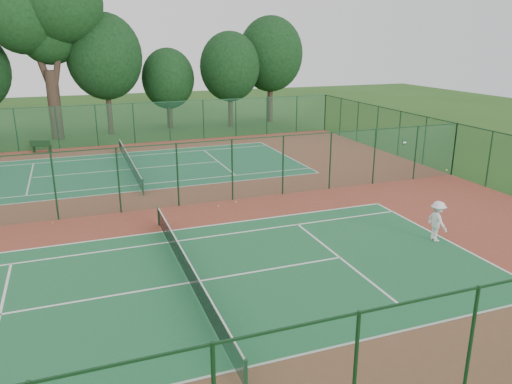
% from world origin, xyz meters
% --- Properties ---
extents(ground, '(120.00, 120.00, 0.00)m').
position_xyz_m(ground, '(0.00, 0.00, 0.00)').
color(ground, '#264F18').
rests_on(ground, ground).
extents(red_pad, '(40.00, 36.00, 0.01)m').
position_xyz_m(red_pad, '(0.00, 0.00, 0.01)').
color(red_pad, brown).
rests_on(red_pad, ground).
extents(court_near, '(23.77, 10.97, 0.01)m').
position_xyz_m(court_near, '(0.00, -9.00, 0.01)').
color(court_near, '#206539').
rests_on(court_near, red_pad).
extents(court_far, '(23.77, 10.97, 0.01)m').
position_xyz_m(court_far, '(0.00, 9.00, 0.01)').
color(court_far, '#206842').
rests_on(court_far, red_pad).
extents(fence_north, '(40.00, 0.09, 3.50)m').
position_xyz_m(fence_north, '(0.00, 18.00, 1.76)').
color(fence_north, '#1C5437').
rests_on(fence_north, ground).
extents(fence_east, '(0.09, 36.00, 3.50)m').
position_xyz_m(fence_east, '(20.00, 0.00, 1.76)').
color(fence_east, '#194C2A').
rests_on(fence_east, ground).
extents(fence_divider, '(40.00, 0.09, 3.50)m').
position_xyz_m(fence_divider, '(0.00, 0.00, 1.76)').
color(fence_divider, '#1B5235').
rests_on(fence_divider, ground).
extents(tennis_net_near, '(0.10, 12.90, 0.97)m').
position_xyz_m(tennis_net_near, '(0.00, -9.00, 0.54)').
color(tennis_net_near, '#13351C').
rests_on(tennis_net_near, ground).
extents(tennis_net_far, '(0.10, 12.90, 0.97)m').
position_xyz_m(tennis_net_far, '(0.00, 9.00, 0.54)').
color(tennis_net_far, '#163C21').
rests_on(tennis_net_far, ground).
extents(player_near, '(0.71, 1.20, 1.85)m').
position_xyz_m(player_near, '(11.38, -8.86, 0.94)').
color(player_near, white).
rests_on(player_near, court_near).
extents(bench, '(1.68, 1.02, 1.00)m').
position_xyz_m(bench, '(-5.95, 16.94, 0.53)').
color(bench, black).
rests_on(bench, red_pad).
extents(stray_ball_a, '(0.08, 0.08, 0.08)m').
position_xyz_m(stray_ball_a, '(4.60, -0.55, 0.05)').
color(stray_ball_a, '#C6E535').
rests_on(stray_ball_a, red_pad).
extents(stray_ball_b, '(0.07, 0.07, 0.07)m').
position_xyz_m(stray_ball_b, '(3.51, -0.91, 0.05)').
color(stray_ball_b, yellow).
rests_on(stray_ball_b, red_pad).
extents(stray_ball_c, '(0.07, 0.07, 0.07)m').
position_xyz_m(stray_ball_c, '(-4.89, -0.46, 0.05)').
color(stray_ball_c, gold).
rests_on(stray_ball_c, red_pad).
extents(big_tree, '(9.79, 7.17, 15.04)m').
position_xyz_m(big_tree, '(-4.62, 22.86, 10.65)').
color(big_tree, '#33241B').
rests_on(big_tree, ground).
extents(evergreen_row, '(39.00, 5.00, 12.00)m').
position_xyz_m(evergreen_row, '(0.50, 24.25, 0.00)').
color(evergreen_row, black).
rests_on(evergreen_row, ground).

